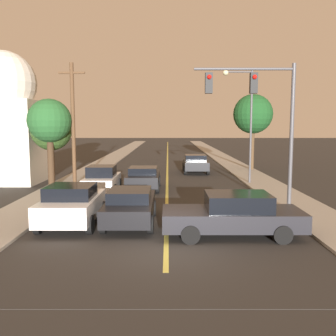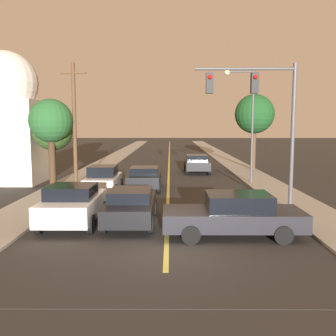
# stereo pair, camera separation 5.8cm
# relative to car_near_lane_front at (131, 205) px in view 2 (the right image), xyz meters

# --- Properties ---
(ground_plane) EXTENTS (200.00, 200.00, 0.00)m
(ground_plane) POSITION_rel_car_near_lane_front_xyz_m (1.45, -3.02, -0.76)
(ground_plane) COLOR #2D2B28
(road_surface) EXTENTS (10.38, 80.00, 0.01)m
(road_surface) POSITION_rel_car_near_lane_front_xyz_m (1.45, 32.98, -0.76)
(road_surface) COLOR #2D2B28
(road_surface) RESTS_ON ground
(sidewalk_left) EXTENTS (2.50, 80.00, 0.12)m
(sidewalk_left) POSITION_rel_car_near_lane_front_xyz_m (-4.99, 32.98, -0.70)
(sidewalk_left) COLOR #9E998E
(sidewalk_left) RESTS_ON ground
(sidewalk_right) EXTENTS (2.50, 80.00, 0.12)m
(sidewalk_right) POSITION_rel_car_near_lane_front_xyz_m (7.90, 32.98, -0.70)
(sidewalk_right) COLOR #9E998E
(sidewalk_right) RESTS_ON ground
(car_near_lane_front) EXTENTS (1.96, 4.38, 1.44)m
(car_near_lane_front) POSITION_rel_car_near_lane_front_xyz_m (0.00, 0.00, 0.00)
(car_near_lane_front) COLOR black
(car_near_lane_front) RESTS_ON ground
(car_near_lane_second) EXTENTS (2.02, 4.04, 1.41)m
(car_near_lane_second) POSITION_rel_car_near_lane_front_xyz_m (0.00, 8.02, -0.01)
(car_near_lane_second) COLOR black
(car_near_lane_second) RESTS_ON ground
(car_outer_lane_front) EXTENTS (2.11, 3.94, 1.63)m
(car_outer_lane_front) POSITION_rel_car_near_lane_front_xyz_m (-2.28, -0.20, 0.08)
(car_outer_lane_front) COLOR white
(car_outer_lane_front) RESTS_ON ground
(car_outer_lane_second) EXTENTS (1.84, 3.82, 1.64)m
(car_outer_lane_second) POSITION_rel_car_near_lane_front_xyz_m (-2.28, 6.61, 0.07)
(car_outer_lane_second) COLOR white
(car_outer_lane_second) RESTS_ON ground
(car_far_oncoming) EXTENTS (2.03, 3.97, 1.48)m
(car_far_oncoming) POSITION_rel_car_near_lane_front_xyz_m (3.79, 16.07, 0.02)
(car_far_oncoming) COLOR black
(car_far_oncoming) RESTS_ON ground
(car_crossing_right) EXTENTS (4.98, 2.10, 1.55)m
(car_crossing_right) POSITION_rel_car_near_lane_front_xyz_m (3.86, -1.61, 0.02)
(car_crossing_right) COLOR black
(car_crossing_right) RESTS_ON ground
(traffic_signal_mast) EXTENTS (4.48, 0.42, 6.53)m
(traffic_signal_mast) POSITION_rel_car_near_lane_front_xyz_m (5.66, 2.08, 4.00)
(traffic_signal_mast) COLOR #47474C
(traffic_signal_mast) RESTS_ON ground
(streetlamp_right) EXTENTS (1.98, 0.36, 7.41)m
(streetlamp_right) POSITION_rel_car_near_lane_front_xyz_m (6.54, 10.14, 4.10)
(streetlamp_right) COLOR #47474C
(streetlamp_right) RESTS_ON ground
(utility_pole_left) EXTENTS (1.60, 0.24, 7.59)m
(utility_pole_left) POSITION_rel_car_near_lane_front_xyz_m (-4.34, 8.50, 3.31)
(utility_pole_left) COLOR #513823
(utility_pole_left) RESTS_ON ground
(tree_left_near) EXTENTS (2.64, 2.64, 5.42)m
(tree_left_near) POSITION_rel_car_near_lane_front_xyz_m (-5.67, 8.11, 3.38)
(tree_left_near) COLOR #3D2B1C
(tree_left_near) RESTS_ON ground
(tree_left_far) EXTENTS (2.57, 2.57, 4.80)m
(tree_left_far) POSITION_rel_car_near_lane_front_xyz_m (-5.87, 9.01, 2.85)
(tree_left_far) COLOR #4C3823
(tree_left_far) RESTS_ON ground
(tree_right_near) EXTENTS (3.36, 3.36, 6.44)m
(tree_right_near) POSITION_rel_car_near_lane_front_xyz_m (8.78, 17.58, 4.08)
(tree_right_near) COLOR #4C3823
(tree_right_near) RESTS_ON ground
(domed_building_left) EXTENTS (4.90, 4.90, 8.96)m
(domed_building_left) POSITION_rel_car_near_lane_front_xyz_m (-9.69, 11.27, 3.55)
(domed_building_left) COLOR beige
(domed_building_left) RESTS_ON ground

